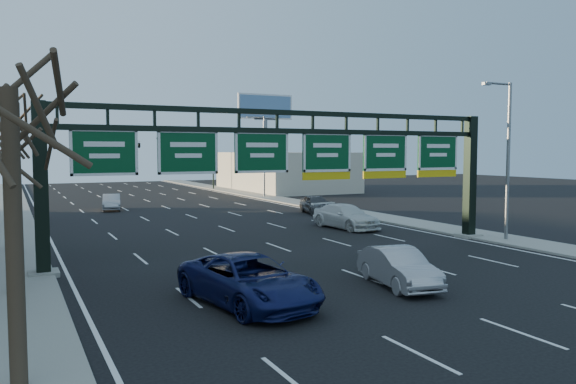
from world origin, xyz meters
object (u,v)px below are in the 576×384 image
sign_gantry (298,162)px  car_white_wagon (346,216)px  car_silver_sedan (398,267)px  car_blue_suv (249,280)px

sign_gantry → car_white_wagon: 10.47m
sign_gantry → car_white_wagon: size_ratio=4.49×
car_white_wagon → car_silver_sedan: bearing=-121.7°
car_blue_suv → sign_gantry: bearing=43.2°
car_silver_sedan → sign_gantry: bearing=101.3°
car_silver_sedan → car_white_wagon: car_white_wagon is taller
sign_gantry → car_blue_suv: size_ratio=4.11×
car_blue_suv → car_silver_sedan: size_ratio=1.35×
sign_gantry → car_blue_suv: bearing=-127.2°
sign_gantry → car_silver_sedan: bearing=-88.8°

